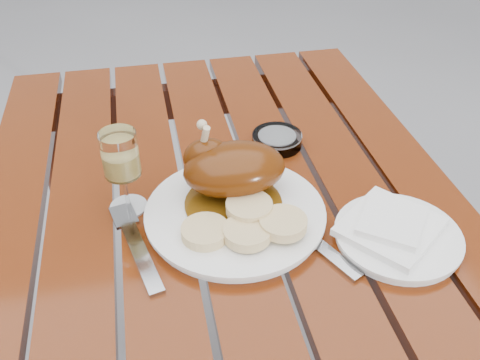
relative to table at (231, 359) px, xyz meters
name	(u,v)px	position (x,y,z in m)	size (l,w,h in m)	color
table	(231,359)	(0.00, 0.00, 0.00)	(0.80, 1.20, 0.75)	maroon
dinner_plate	(235,214)	(0.01, 0.00, 0.38)	(0.29, 0.29, 0.02)	white
roast_duck	(230,169)	(0.01, 0.05, 0.44)	(0.17, 0.17, 0.12)	#57350A
bread_dumplings	(246,223)	(0.02, -0.05, 0.41)	(0.19, 0.12, 0.03)	#E1BB89
wine_glass	(123,172)	(-0.15, 0.06, 0.45)	(0.06, 0.06, 0.14)	#D8BF62
side_plate	(398,237)	(0.24, -0.10, 0.38)	(0.19, 0.19, 0.02)	white
napkin	(390,227)	(0.23, -0.09, 0.40)	(0.14, 0.13, 0.01)	white
ashtray	(277,140)	(0.13, 0.19, 0.39)	(0.09, 0.09, 0.02)	#B2B7BC
fork	(139,250)	(-0.14, -0.04, 0.38)	(0.02, 0.19, 0.01)	gray
knife	(305,235)	(0.11, -0.06, 0.38)	(0.02, 0.22, 0.01)	gray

